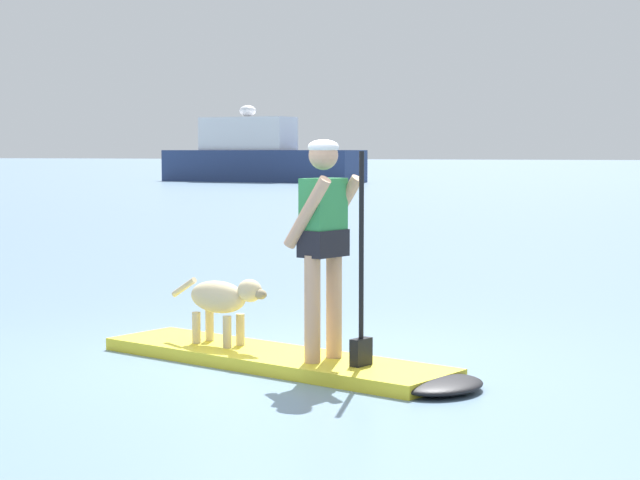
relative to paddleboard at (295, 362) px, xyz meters
name	(u,v)px	position (x,y,z in m)	size (l,w,h in m)	color
ground_plane	(273,365)	(-0.22, 0.07, -0.05)	(400.00, 400.00, 0.00)	slate
paddleboard	(295,362)	(0.00, 0.00, 0.00)	(3.39, 1.67, 0.10)	yellow
person_paddler	(325,234)	(0.28, -0.08, 1.00)	(0.67, 0.57, 1.64)	tan
dog	(222,299)	(-0.73, 0.22, 0.42)	(1.01, 0.40, 0.55)	#CCB78C
moored_boat_outer	(258,157)	(-21.80, 46.75, 1.27)	(11.47, 3.85, 4.12)	navy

